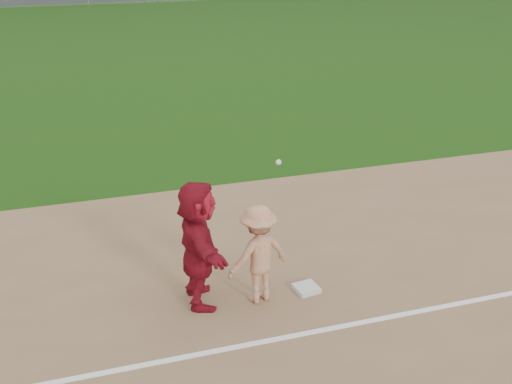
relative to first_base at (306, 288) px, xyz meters
name	(u,v)px	position (x,y,z in m)	size (l,w,h in m)	color
ground	(286,306)	(-0.45, -0.28, -0.06)	(160.00, 160.00, 0.00)	#19400C
foul_line	(305,334)	(-0.45, -1.08, -0.04)	(60.00, 0.10, 0.01)	white
first_base	(306,288)	(0.00, 0.00, 0.00)	(0.36, 0.36, 0.08)	silver
base_runner	(198,244)	(-1.68, 0.23, 0.96)	(1.86, 0.59, 2.01)	maroon
first_base_play	(258,254)	(-0.80, 0.01, 0.75)	(1.14, 0.83, 2.34)	#A9A9AB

